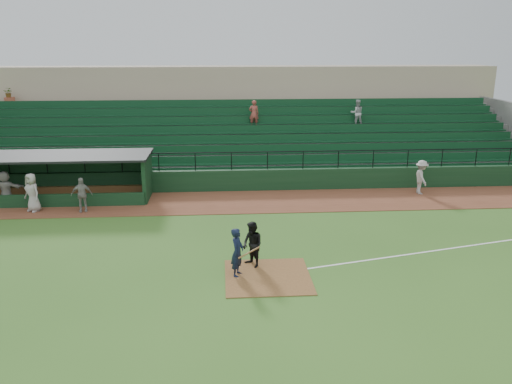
{
  "coord_description": "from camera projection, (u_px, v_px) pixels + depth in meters",
  "views": [
    {
      "loc": [
        -1.55,
        -17.32,
        7.86
      ],
      "look_at": [
        0.0,
        5.0,
        1.4
      ],
      "focal_mm": 35.65,
      "sensor_mm": 36.0,
      "label": 1
    }
  ],
  "objects": [
    {
      "name": "foul_line",
      "position": [
        459.0,
        247.0,
        20.56
      ],
      "size": [
        17.49,
        4.44,
        0.01
      ],
      "primitive_type": "cube",
      "rotation": [
        0.0,
        0.0,
        0.24
      ],
      "color": "white",
      "rests_on": "ground"
    },
    {
      "name": "home_plate_dirt",
      "position": [
        268.0,
        277.0,
        17.92
      ],
      "size": [
        3.0,
        3.0,
        0.03
      ],
      "primitive_type": "cube",
      "color": "brown",
      "rests_on": "ground"
    },
    {
      "name": "ground",
      "position": [
        265.0,
        265.0,
        18.88
      ],
      "size": [
        90.0,
        90.0,
        0.0
      ],
      "primitive_type": "plane",
      "color": "#335F1E",
      "rests_on": "ground"
    },
    {
      "name": "warning_track",
      "position": [
        252.0,
        202.0,
        26.54
      ],
      "size": [
        40.0,
        4.0,
        0.03
      ],
      "primitive_type": "cube",
      "color": "brown",
      "rests_on": "ground"
    },
    {
      "name": "dugout_player_c",
      "position": [
        6.0,
        189.0,
        25.43
      ],
      "size": [
        1.73,
        0.59,
        1.85
      ],
      "primitive_type": "imported",
      "rotation": [
        0.0,
        0.0,
        3.11
      ],
      "color": "gray",
      "rests_on": "warning_track"
    },
    {
      "name": "stadium_structure",
      "position": [
        244.0,
        132.0,
        34.02
      ],
      "size": [
        38.0,
        13.08,
        6.4
      ],
      "color": "black",
      "rests_on": "ground"
    },
    {
      "name": "dugout_player_a",
      "position": [
        82.0,
        195.0,
        24.7
      ],
      "size": [
        1.06,
        0.59,
        1.71
      ],
      "primitive_type": "imported",
      "rotation": [
        0.0,
        0.0,
        0.18
      ],
      "color": "gray",
      "rests_on": "warning_track"
    },
    {
      "name": "dugout_player_b",
      "position": [
        32.0,
        192.0,
        24.72
      ],
      "size": [
        1.11,
        1.03,
        1.9
      ],
      "primitive_type": "imported",
      "rotation": [
        0.0,
        0.0,
        -0.61
      ],
      "color": "#ADA7A2",
      "rests_on": "warning_track"
    },
    {
      "name": "batter_at_plate",
      "position": [
        237.0,
        252.0,
        17.8
      ],
      "size": [
        1.1,
        0.75,
        1.78
      ],
      "color": "black",
      "rests_on": "ground"
    },
    {
      "name": "runner",
      "position": [
        421.0,
        177.0,
        27.67
      ],
      "size": [
        0.72,
        1.22,
        1.87
      ],
      "primitive_type": "imported",
      "rotation": [
        0.0,
        0.0,
        1.55
      ],
      "color": "#A9A39E",
      "rests_on": "warning_track"
    },
    {
      "name": "dugout",
      "position": [
        68.0,
        173.0,
        27.02
      ],
      "size": [
        8.9,
        3.2,
        2.42
      ],
      "color": "black",
      "rests_on": "ground"
    },
    {
      "name": "umpire",
      "position": [
        252.0,
        245.0,
        18.55
      ],
      "size": [
        1.0,
        1.05,
        1.72
      ],
      "primitive_type": "imported",
      "rotation": [
        0.0,
        0.0,
        -0.99
      ],
      "color": "black",
      "rests_on": "ground"
    }
  ]
}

